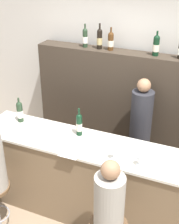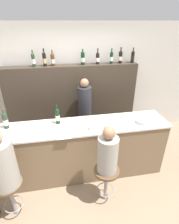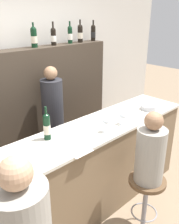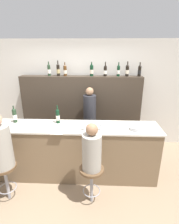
% 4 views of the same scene
% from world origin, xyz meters
% --- Properties ---
extents(ground_plane, '(16.00, 16.00, 0.00)m').
position_xyz_m(ground_plane, '(0.00, 0.00, 0.00)').
color(ground_plane, '#8C755B').
extents(wall_back, '(6.40, 0.05, 2.60)m').
position_xyz_m(wall_back, '(0.00, 1.71, 1.30)').
color(wall_back, beige).
rests_on(wall_back, ground_plane).
extents(bar_counter, '(3.02, 0.61, 1.06)m').
position_xyz_m(bar_counter, '(0.00, 0.28, 0.53)').
color(bar_counter, brown).
rests_on(bar_counter, ground_plane).
extents(back_bar_cabinet, '(2.83, 0.28, 1.78)m').
position_xyz_m(back_bar_cabinet, '(0.00, 1.48, 0.89)').
color(back_bar_cabinet, '#382D23').
rests_on(back_bar_cabinet, ground_plane).
extents(wine_bottle_counter_0, '(0.08, 0.08, 0.33)m').
position_xyz_m(wine_bottle_counter_0, '(-1.16, 0.42, 1.20)').
color(wine_bottle_counter_0, '#233823').
rests_on(wine_bottle_counter_0, bar_counter).
extents(wine_bottle_counter_1, '(0.07, 0.07, 0.34)m').
position_xyz_m(wine_bottle_counter_1, '(-0.35, 0.42, 1.20)').
color(wine_bottle_counter_1, black).
rests_on(wine_bottle_counter_1, bar_counter).
extents(wine_bottle_backbar_0, '(0.07, 0.07, 0.32)m').
position_xyz_m(wine_bottle_backbar_0, '(-0.73, 1.48, 1.92)').
color(wine_bottle_backbar_0, '#233823').
rests_on(wine_bottle_backbar_0, back_bar_cabinet).
extents(wine_bottle_backbar_1, '(0.07, 0.07, 0.34)m').
position_xyz_m(wine_bottle_backbar_1, '(-0.52, 1.48, 1.92)').
color(wine_bottle_backbar_1, black).
rests_on(wine_bottle_backbar_1, back_bar_cabinet).
extents(wine_bottle_backbar_2, '(0.08, 0.08, 0.31)m').
position_xyz_m(wine_bottle_backbar_2, '(-0.36, 1.48, 1.91)').
color(wine_bottle_backbar_2, '#4C2D14').
rests_on(wine_bottle_backbar_2, back_bar_cabinet).
extents(wine_bottle_backbar_3, '(0.08, 0.08, 0.31)m').
position_xyz_m(wine_bottle_backbar_3, '(0.25, 1.48, 1.92)').
color(wine_bottle_backbar_3, black).
rests_on(wine_bottle_backbar_3, back_bar_cabinet).
extents(wine_bottle_backbar_4, '(0.07, 0.07, 0.31)m').
position_xyz_m(wine_bottle_backbar_4, '(0.56, 1.48, 1.91)').
color(wine_bottle_backbar_4, black).
rests_on(wine_bottle_backbar_4, back_bar_cabinet).
extents(wine_bottle_backbar_5, '(0.07, 0.07, 0.31)m').
position_xyz_m(wine_bottle_backbar_5, '(0.85, 1.48, 1.91)').
color(wine_bottle_backbar_5, black).
rests_on(wine_bottle_backbar_5, back_bar_cabinet).
extents(wine_bottle_backbar_6, '(0.08, 0.08, 0.33)m').
position_xyz_m(wine_bottle_backbar_6, '(1.05, 1.48, 1.92)').
color(wine_bottle_backbar_6, black).
rests_on(wine_bottle_backbar_6, back_bar_cabinet).
extents(wine_bottle_backbar_7, '(0.07, 0.07, 0.31)m').
position_xyz_m(wine_bottle_backbar_7, '(1.33, 1.48, 1.91)').
color(wine_bottle_backbar_7, black).
rests_on(wine_bottle_backbar_7, back_bar_cabinet).
extents(wine_glass_0, '(0.07, 0.07, 0.15)m').
position_xyz_m(wine_glass_0, '(0.18, 0.13, 1.17)').
color(wine_glass_0, silver).
rests_on(wine_glass_0, bar_counter).
extents(wine_glass_1, '(0.07, 0.07, 0.14)m').
position_xyz_m(wine_glass_1, '(0.46, 0.13, 1.15)').
color(wine_glass_1, silver).
rests_on(wine_glass_1, bar_counter).
extents(metal_bowl, '(0.21, 0.21, 0.06)m').
position_xyz_m(metal_bowl, '(1.06, 0.18, 1.08)').
color(metal_bowl, '#B7B7BC').
rests_on(metal_bowl, bar_counter).
extents(tasting_menu, '(0.21, 0.30, 0.00)m').
position_xyz_m(tasting_menu, '(-0.27, 0.09, 1.06)').
color(tasting_menu, white).
rests_on(tasting_menu, bar_counter).
extents(bar_stool_left, '(0.38, 0.38, 0.64)m').
position_xyz_m(bar_stool_left, '(-1.07, -0.35, 0.50)').
color(bar_stool_left, gray).
rests_on(bar_stool_left, ground_plane).
extents(guest_seated_left, '(0.35, 0.35, 0.88)m').
position_xyz_m(guest_seated_left, '(-1.07, -0.35, 1.02)').
color(guest_seated_left, gray).
rests_on(guest_seated_left, bar_stool_left).
extents(bar_stool_right, '(0.38, 0.38, 0.64)m').
position_xyz_m(bar_stool_right, '(0.31, -0.35, 0.50)').
color(bar_stool_right, gray).
rests_on(bar_stool_right, ground_plane).
extents(guest_seated_right, '(0.29, 0.29, 0.75)m').
position_xyz_m(guest_seated_right, '(0.31, -0.35, 0.97)').
color(guest_seated_right, gray).
rests_on(guest_seated_right, bar_stool_right).
extents(bartender, '(0.28, 0.28, 1.59)m').
position_xyz_m(bartender, '(0.22, 1.11, 0.75)').
color(bartender, '#28282D').
rests_on(bartender, ground_plane).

